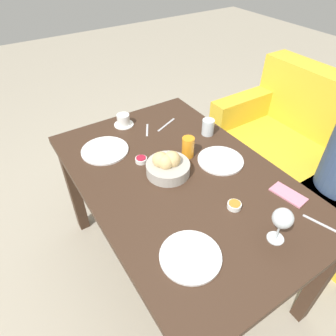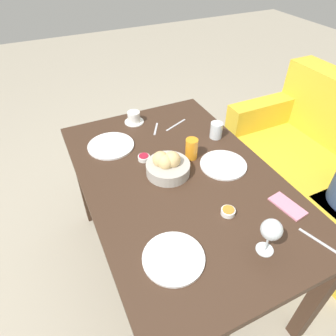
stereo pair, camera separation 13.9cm
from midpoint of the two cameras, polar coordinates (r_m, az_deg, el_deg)
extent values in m
plane|color=#A89E89|center=(1.96, 3.89, -18.08)|extent=(10.00, 10.00, 0.00)
cube|color=#3D281C|center=(1.41, 5.18, -2.47)|extent=(1.32, 0.86, 0.03)
cube|color=#3D281C|center=(1.99, -13.91, -2.58)|extent=(0.06, 0.06, 0.70)
cube|color=#3D281C|center=(2.20, 5.54, 3.15)|extent=(0.06, 0.06, 0.70)
cube|color=#3D281C|center=(1.64, 28.67, -21.26)|extent=(0.06, 0.06, 0.70)
cube|color=gold|center=(2.32, 28.84, -4.63)|extent=(1.43, 0.70, 0.43)
cube|color=gold|center=(2.56, 19.30, 5.92)|extent=(0.14, 0.70, 0.63)
cylinder|color=#B2ADA3|center=(1.40, 2.86, -0.20)|extent=(0.21, 0.21, 0.05)
sphere|color=#DBB775|center=(1.37, 1.50, 1.58)|extent=(0.08, 0.08, 0.08)
sphere|color=#DBB775|center=(1.36, 2.46, 1.06)|extent=(0.07, 0.07, 0.07)
sphere|color=#DBB775|center=(1.37, 3.72, 1.50)|extent=(0.08, 0.08, 0.08)
cylinder|color=white|center=(1.59, -8.37, 4.15)|extent=(0.24, 0.24, 0.01)
cylinder|color=white|center=(1.11, 4.84, -16.89)|extent=(0.22, 0.22, 0.01)
cylinder|color=white|center=(1.49, 13.15, 0.50)|extent=(0.23, 0.23, 0.01)
cylinder|color=orange|center=(1.48, 7.20, 3.55)|extent=(0.06, 0.06, 0.11)
cylinder|color=silver|center=(1.66, 11.58, 6.98)|extent=(0.07, 0.07, 0.09)
cylinder|color=silver|center=(1.20, 21.22, -14.46)|extent=(0.06, 0.06, 0.00)
cylinder|color=silver|center=(1.17, 21.69, -13.31)|extent=(0.01, 0.01, 0.07)
sphere|color=silver|center=(1.11, 22.63, -10.96)|extent=(0.08, 0.08, 0.08)
cylinder|color=white|center=(1.78, -4.21, 8.70)|extent=(0.11, 0.11, 0.01)
cylinder|color=white|center=(1.76, -4.26, 9.63)|extent=(0.07, 0.07, 0.06)
cylinder|color=white|center=(1.48, -1.95, 1.84)|extent=(0.06, 0.06, 0.02)
cylinder|color=#A3192D|center=(1.47, -1.97, 2.24)|extent=(0.05, 0.05, 0.00)
cylinder|color=white|center=(1.26, 14.52, -8.23)|extent=(0.06, 0.06, 0.02)
cylinder|color=#C67F28|center=(1.25, 14.62, -7.82)|extent=(0.05, 0.05, 0.00)
cube|color=#B7B7BC|center=(1.31, 29.74, -12.26)|extent=(0.16, 0.06, 0.00)
cube|color=#B7B7BC|center=(1.75, 3.81, 8.11)|extent=(0.07, 0.16, 0.00)
cube|color=#B7B7BC|center=(1.72, 0.01, 7.39)|extent=(0.11, 0.07, 0.00)
cube|color=pink|center=(1.38, 24.57, -6.72)|extent=(0.16, 0.10, 0.01)
camera|label=1|loc=(0.07, -87.14, 2.42)|focal=32.00mm
camera|label=2|loc=(0.07, 92.86, -2.42)|focal=32.00mm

